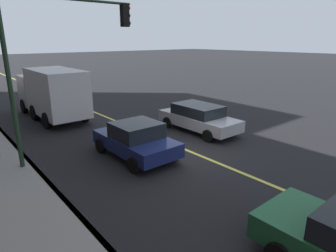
{
  "coord_description": "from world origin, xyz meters",
  "views": [
    {
      "loc": [
        -8.44,
        8.16,
        4.66
      ],
      "look_at": [
        -2.13,
        2.9,
        2.18
      ],
      "focal_mm": 30.77,
      "sensor_mm": 36.0,
      "label": 1
    }
  ],
  "objects_px": {
    "truck_white": "(52,92)",
    "car_navy": "(136,139)",
    "car_silver": "(198,117)",
    "traffic_light_mast": "(60,47)"
  },
  "relations": [
    {
      "from": "traffic_light_mast",
      "to": "truck_white",
      "type": "bearing_deg",
      "value": -14.02
    },
    {
      "from": "car_silver",
      "to": "traffic_light_mast",
      "type": "xyz_separation_m",
      "value": [
        0.8,
        6.61,
        3.65
      ]
    },
    {
      "from": "truck_white",
      "to": "car_silver",
      "type": "bearing_deg",
      "value": -146.7
    },
    {
      "from": "car_silver",
      "to": "truck_white",
      "type": "height_order",
      "value": "truck_white"
    },
    {
      "from": "car_silver",
      "to": "traffic_light_mast",
      "type": "distance_m",
      "value": 7.59
    },
    {
      "from": "truck_white",
      "to": "car_navy",
      "type": "bearing_deg",
      "value": -176.69
    },
    {
      "from": "car_navy",
      "to": "truck_white",
      "type": "bearing_deg",
      "value": 3.31
    },
    {
      "from": "car_navy",
      "to": "traffic_light_mast",
      "type": "height_order",
      "value": "traffic_light_mast"
    },
    {
      "from": "car_navy",
      "to": "traffic_light_mast",
      "type": "relative_size",
      "value": 0.61
    },
    {
      "from": "truck_white",
      "to": "traffic_light_mast",
      "type": "bearing_deg",
      "value": 165.98
    }
  ]
}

